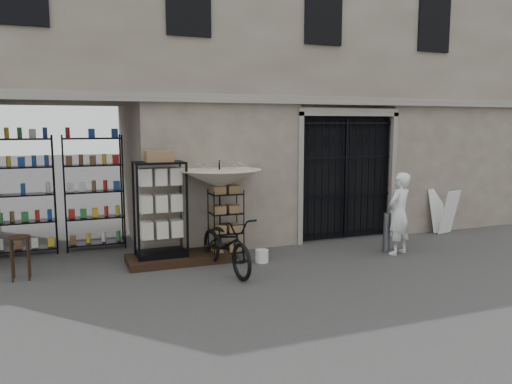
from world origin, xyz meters
name	(u,v)px	position (x,y,z in m)	size (l,w,h in m)	color
ground	(323,270)	(0.00, 0.00, 0.00)	(80.00, 80.00, 0.00)	black
main_building	(248,53)	(0.00, 4.00, 4.50)	(14.00, 4.00, 9.00)	gray
shop_recess	(62,185)	(-4.50, 2.80, 1.50)	(3.00, 1.70, 3.00)	black
shop_shelving	(60,194)	(-4.55, 3.30, 1.25)	(2.70, 0.50, 2.50)	black
iron_gate	(342,176)	(1.75, 2.28, 1.50)	(2.50, 0.21, 3.00)	black
step_platform	(178,258)	(-2.40, 1.55, 0.07)	(2.00, 0.90, 0.15)	black
display_cabinet	(160,214)	(-2.73, 1.57, 0.99)	(1.08, 0.88, 2.02)	black
wire_rack	(226,225)	(-1.41, 1.51, 0.69)	(0.74, 0.63, 1.42)	black
market_umbrella	(219,174)	(-1.54, 1.52, 1.74)	(1.66, 1.69, 2.42)	black
white_bucket	(262,256)	(-0.85, 0.94, 0.13)	(0.26, 0.26, 0.25)	silver
bicycle	(226,271)	(-1.69, 0.62, 0.00)	(0.70, 1.05, 2.00)	black
wooden_stool	(20,257)	(-5.23, 1.44, 0.41)	(0.48, 0.48, 0.78)	black
steel_bollard	(387,233)	(1.93, 0.70, 0.42)	(0.16, 0.16, 0.85)	#585A5F
shopkeeper	(397,254)	(2.07, 0.51, 0.00)	(0.63, 1.73, 0.41)	silver
easel_sign	(443,211)	(4.37, 1.75, 0.56)	(0.65, 0.71, 1.09)	silver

